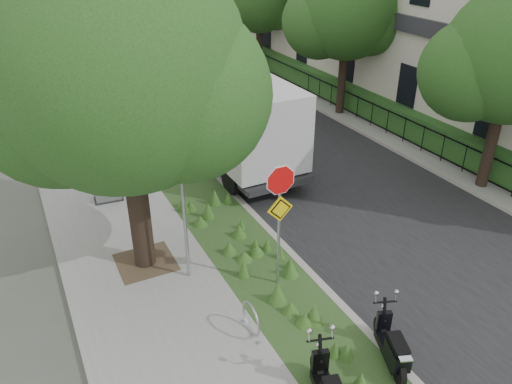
# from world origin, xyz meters

# --- Properties ---
(ground) EXTENTS (120.00, 120.00, 0.00)m
(ground) POSITION_xyz_m (0.00, 0.00, 0.00)
(ground) COLOR #4C5147
(ground) RESTS_ON ground
(sidewalk_near) EXTENTS (3.50, 60.00, 0.12)m
(sidewalk_near) POSITION_xyz_m (-4.25, 10.00, 0.06)
(sidewalk_near) COLOR gray
(sidewalk_near) RESTS_ON ground
(verge) EXTENTS (2.00, 60.00, 0.12)m
(verge) POSITION_xyz_m (-1.50, 10.00, 0.06)
(verge) COLOR #2A4D21
(verge) RESTS_ON ground
(kerb_near) EXTENTS (0.20, 60.00, 0.13)m
(kerb_near) POSITION_xyz_m (-0.50, 10.00, 0.07)
(kerb_near) COLOR #9E9991
(kerb_near) RESTS_ON ground
(road) EXTENTS (7.00, 60.00, 0.01)m
(road) POSITION_xyz_m (3.00, 10.00, 0.01)
(road) COLOR black
(road) RESTS_ON ground
(kerb_far) EXTENTS (0.20, 60.00, 0.13)m
(kerb_far) POSITION_xyz_m (6.50, 10.00, 0.07)
(kerb_far) COLOR #9E9991
(kerb_far) RESTS_ON ground
(footpath_far) EXTENTS (3.20, 60.00, 0.12)m
(footpath_far) POSITION_xyz_m (8.20, 10.00, 0.06)
(footpath_far) COLOR gray
(footpath_far) RESTS_ON ground
(street_tree_main) EXTENTS (6.21, 5.54, 7.66)m
(street_tree_main) POSITION_xyz_m (-4.08, 2.86, 4.80)
(street_tree_main) COLOR black
(street_tree_main) RESTS_ON ground
(bare_post) EXTENTS (0.08, 0.08, 4.00)m
(bare_post) POSITION_xyz_m (-3.20, 1.80, 2.12)
(bare_post) COLOR #A5A8AD
(bare_post) RESTS_ON ground
(bike_hoop) EXTENTS (0.06, 0.78, 0.77)m
(bike_hoop) POSITION_xyz_m (-2.70, -0.60, 0.50)
(bike_hoop) COLOR #A5A8AD
(bike_hoop) RESTS_ON ground
(sign_assembly) EXTENTS (0.94, 0.08, 3.22)m
(sign_assembly) POSITION_xyz_m (-1.40, 0.58, 2.33)
(sign_assembly) COLOR #A5A8AD
(sign_assembly) RESTS_ON ground
(fence_far) EXTENTS (0.04, 24.00, 1.00)m
(fence_far) POSITION_xyz_m (7.20, 10.00, 0.67)
(fence_far) COLOR black
(fence_far) RESTS_ON ground
(hedge_far) EXTENTS (1.00, 24.00, 1.10)m
(hedge_far) POSITION_xyz_m (7.90, 10.00, 0.67)
(hedge_far) COLOR #224A1A
(hedge_far) RESTS_ON footpath_far
(terrace_houses) EXTENTS (7.40, 26.40, 8.20)m
(terrace_houses) POSITION_xyz_m (11.49, 10.00, 4.16)
(terrace_houses) COLOR beige
(terrace_houses) RESTS_ON ground
(far_tree_a) EXTENTS (4.60, 4.10, 6.22)m
(far_tree_a) POSITION_xyz_m (6.94, 2.05, 4.13)
(far_tree_a) COLOR black
(far_tree_a) RESTS_ON ground
(far_tree_b) EXTENTS (4.83, 4.31, 6.56)m
(far_tree_b) POSITION_xyz_m (6.94, 10.05, 4.37)
(far_tree_b) COLOR black
(far_tree_b) RESTS_ON ground
(far_tree_c) EXTENTS (4.37, 3.89, 5.93)m
(far_tree_c) POSITION_xyz_m (6.94, 18.04, 3.95)
(far_tree_c) COLOR black
(far_tree_c) RESTS_ON ground
(scooter_far) EXTENTS (0.73, 1.55, 0.77)m
(scooter_far) POSITION_xyz_m (-0.66, -2.62, 0.49)
(scooter_far) COLOR black
(scooter_far) RESTS_ON ground
(box_truck) EXTENTS (2.52, 6.10, 2.75)m
(box_truck) POSITION_xyz_m (0.60, 6.98, 1.79)
(box_truck) COLOR #262628
(box_truck) RESTS_ON ground
(utility_cabinet) EXTENTS (0.90, 0.64, 1.15)m
(utility_cabinet) POSITION_xyz_m (-4.12, 6.53, 0.67)
(utility_cabinet) COLOR #262628
(utility_cabinet) RESTS_ON ground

